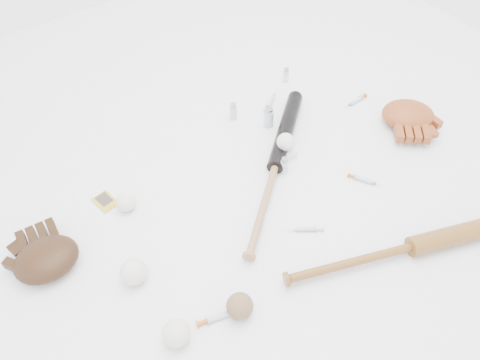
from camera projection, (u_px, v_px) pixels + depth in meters
bat_dark at (275, 166)px, 1.65m from camera, size 0.66×0.58×0.06m
bat_wood at (413, 246)px, 1.43m from camera, size 0.86×0.34×0.06m
glove_dark at (46, 259)px, 1.39m from camera, size 0.24×0.24×0.08m
glove_tan at (408, 115)px, 1.81m from camera, size 0.34×0.34×0.09m
trading_card at (105, 202)px, 1.59m from camera, size 0.08×0.09×0.00m
pedestal at (285, 152)px, 1.72m from camera, size 0.07×0.07×0.04m
baseball_on_pedestal at (286, 142)px, 1.68m from camera, size 0.07×0.07×0.07m
baseball_left at (134, 272)px, 1.37m from camera, size 0.08×0.08×0.08m
baseball_upper at (126, 202)px, 1.55m from camera, size 0.06×0.06×0.06m
baseball_mid at (176, 333)px, 1.25m from camera, size 0.08×0.08×0.08m
baseball_aged at (240, 306)px, 1.30m from camera, size 0.08×0.08×0.08m
syringe_0 at (220, 316)px, 1.31m from camera, size 0.16×0.07×0.02m
syringe_1 at (306, 229)px, 1.50m from camera, size 0.13×0.09×0.02m
syringe_2 at (271, 102)px, 1.91m from camera, size 0.14×0.12×0.02m
syringe_3 at (364, 180)px, 1.64m from camera, size 0.09×0.13×0.02m
syringe_4 at (356, 101)px, 1.92m from camera, size 0.14×0.03×0.02m
vial_0 at (286, 75)px, 1.99m from camera, size 0.03×0.03×0.07m
vial_1 at (233, 111)px, 1.84m from camera, size 0.03×0.03×0.07m
vial_2 at (284, 166)px, 1.65m from camera, size 0.03×0.03×0.07m
vial_3 at (269, 117)px, 1.80m from camera, size 0.04×0.04×0.09m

